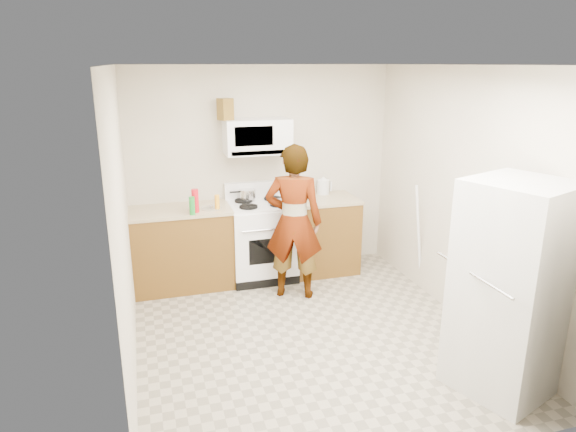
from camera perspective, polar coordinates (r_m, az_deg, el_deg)
name	(u,v)px	position (r m, az deg, el deg)	size (l,w,h in m)	color
floor	(308,334)	(5.10, 2.24, -12.95)	(3.60, 3.60, 0.00)	gray
back_wall	(263,171)	(6.28, -2.85, 5.01)	(3.20, 0.02, 2.50)	beige
right_wall	(463,197)	(5.32, 18.86, 1.98)	(0.02, 3.60, 2.50)	beige
cabinet_left	(182,249)	(6.06, -11.68, -3.64)	(1.12, 0.62, 0.90)	brown
counter_left	(180,210)	(5.92, -11.94, 0.61)	(1.14, 0.64, 0.04)	tan
cabinet_right	(322,236)	(6.41, 3.82, -2.20)	(0.80, 0.62, 0.90)	brown
counter_right	(323,199)	(6.27, 3.90, 1.85)	(0.82, 0.64, 0.04)	tan
gas_range	(261,239)	(6.17, -2.98, -2.57)	(0.76, 0.65, 1.13)	white
microwave	(257,136)	(6.01, -3.44, 8.82)	(0.76, 0.38, 0.40)	white
person	(294,222)	(5.57, 0.64, -0.69)	(0.62, 0.41, 1.71)	tan
fridge	(511,289)	(4.34, 23.53, -7.43)	(0.70, 0.70, 1.70)	silver
kettle	(323,187)	(6.45, 3.94, 3.25)	(0.15, 0.15, 0.18)	silver
jug	(225,109)	(5.88, -6.99, 11.70)	(0.14, 0.14, 0.24)	brown
saucepan	(247,194)	(6.17, -4.53, 2.45)	(0.20, 0.20, 0.11)	silver
tray	(281,202)	(5.99, -0.80, 1.56)	(0.25, 0.16, 0.05)	silver
bottle_spray	(195,201)	(5.72, -10.27, 1.67)	(0.08, 0.08, 0.26)	red
bottle_hot_sauce	(217,202)	(5.81, -7.88, 1.54)	(0.05, 0.05, 0.17)	#FFA91C
bottle_green_cap	(192,206)	(5.64, -10.61, 1.12)	(0.06, 0.06, 0.20)	#198B2B
pot_lid	(211,208)	(5.86, -8.54, 0.87)	(0.24, 0.24, 0.01)	white
broom	(419,237)	(6.00, 14.32, -2.24)	(0.03, 0.03, 1.25)	white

